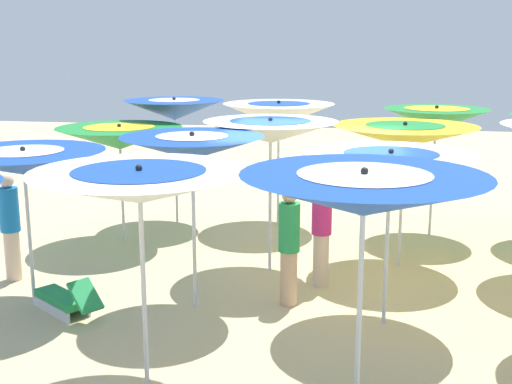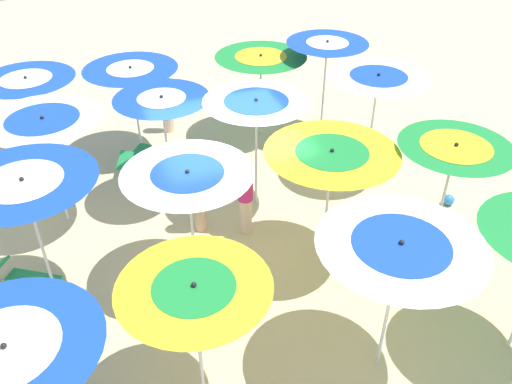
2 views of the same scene
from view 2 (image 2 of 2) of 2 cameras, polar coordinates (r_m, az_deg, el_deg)
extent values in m
cube|color=beige|center=(10.92, -2.91, -4.27)|extent=(38.89, 38.89, 0.04)
cone|color=#1947B2|center=(6.80, -24.81, -15.93)|extent=(2.18, 2.18, 0.42)
cone|color=white|center=(6.73, -25.02, -15.40)|extent=(1.22, 1.22, 0.23)
sphere|color=black|center=(6.63, -25.32, -14.61)|extent=(0.07, 0.07, 0.07)
cylinder|color=silver|center=(7.54, -5.99, -16.56)|extent=(0.05, 0.05, 2.01)
cone|color=yellow|center=(6.79, -6.51, -11.29)|extent=(1.95, 1.95, 0.44)
cone|color=#1E8C38|center=(6.71, -6.57, -10.65)|extent=(1.04, 1.04, 0.24)
sphere|color=black|center=(6.61, -6.65, -9.79)|extent=(0.07, 0.07, 0.07)
cylinder|color=silver|center=(8.02, 13.80, -12.48)|extent=(0.05, 0.05, 2.22)
cone|color=white|center=(7.26, 15.00, -6.54)|extent=(2.23, 2.23, 0.38)
cone|color=#1947B2|center=(7.20, 15.10, -6.02)|extent=(1.29, 1.29, 0.22)
sphere|color=black|center=(7.12, 15.27, -5.20)|extent=(0.07, 0.07, 0.07)
cylinder|color=silver|center=(9.43, -21.81, -5.59)|extent=(0.05, 0.05, 2.27)
cone|color=#1947B2|center=(8.79, -23.39, 0.07)|extent=(2.25, 2.25, 0.38)
cone|color=white|center=(8.74, -23.53, 0.58)|extent=(1.21, 1.21, 0.21)
sphere|color=black|center=(8.67, -23.72, 1.27)|extent=(0.07, 0.07, 0.07)
cylinder|color=silver|center=(9.30, -6.77, -4.36)|extent=(0.05, 0.05, 2.05)
cone|color=white|center=(8.69, -7.22, 0.87)|extent=(2.16, 2.16, 0.43)
cone|color=#1947B2|center=(8.64, -7.27, 1.43)|extent=(1.18, 1.18, 0.23)
sphere|color=black|center=(8.56, -7.34, 2.21)|extent=(0.07, 0.07, 0.07)
cylinder|color=silver|center=(9.71, 7.51, -2.09)|extent=(0.05, 0.05, 2.15)
cone|color=yellow|center=(9.11, 8.02, 3.32)|extent=(2.30, 2.30, 0.35)
cone|color=#1E8C38|center=(9.06, 8.06, 3.78)|extent=(1.24, 1.24, 0.19)
sphere|color=black|center=(9.00, 8.12, 4.43)|extent=(0.07, 0.07, 0.07)
cylinder|color=silver|center=(10.20, 19.08, -1.71)|extent=(0.05, 0.05, 2.22)
cone|color=#1E8C38|center=(9.61, 20.33, 3.61)|extent=(1.93, 1.93, 0.39)
cone|color=yellow|center=(9.57, 20.42, 4.02)|extent=(1.19, 1.19, 0.24)
sphere|color=black|center=(9.50, 20.60, 4.76)|extent=(0.07, 0.07, 0.07)
cylinder|color=silver|center=(11.25, -20.45, 1.58)|extent=(0.05, 0.05, 2.19)
cone|color=white|center=(10.72, -21.63, 6.47)|extent=(2.20, 2.20, 0.33)
cone|color=#1947B2|center=(10.69, -21.72, 6.80)|extent=(1.34, 1.34, 0.20)
sphere|color=black|center=(10.64, -21.86, 7.40)|extent=(0.07, 0.07, 0.07)
cylinder|color=silver|center=(11.35, -9.40, 3.99)|extent=(0.05, 0.05, 2.25)
cone|color=#1947B2|center=(10.83, -9.96, 9.09)|extent=(1.92, 1.92, 0.31)
cone|color=white|center=(10.79, -10.01, 9.49)|extent=(0.96, 0.96, 0.16)
sphere|color=black|center=(10.75, -10.06, 9.98)|extent=(0.07, 0.07, 0.07)
cylinder|color=silver|center=(11.04, 0.02, 3.57)|extent=(0.05, 0.05, 2.25)
cone|color=white|center=(10.50, 0.02, 8.83)|extent=(2.09, 2.09, 0.35)
cone|color=#1947B2|center=(10.46, 0.02, 9.19)|extent=(1.26, 1.26, 0.21)
sphere|color=black|center=(10.41, 0.02, 9.83)|extent=(0.07, 0.07, 0.07)
cylinder|color=silver|center=(12.36, 12.15, 6.31)|extent=(0.05, 0.05, 2.22)
cone|color=white|center=(11.88, 12.80, 11.00)|extent=(2.19, 2.19, 0.45)
cone|color=#1947B2|center=(11.84, 12.87, 11.46)|extent=(1.22, 1.22, 0.25)
sphere|color=black|center=(11.78, 12.96, 12.12)|extent=(0.07, 0.07, 0.07)
cylinder|color=silver|center=(13.53, -22.21, 6.50)|extent=(0.05, 0.05, 2.00)
cone|color=#1947B2|center=(13.12, -23.18, 10.33)|extent=(2.14, 2.14, 0.36)
cone|color=white|center=(13.09, -23.27, 10.68)|extent=(1.13, 1.13, 0.19)
sphere|color=black|center=(13.04, -23.39, 11.15)|extent=(0.07, 0.07, 0.07)
cylinder|color=silver|center=(13.35, -12.58, 8.05)|extent=(0.05, 0.05, 2.03)
cone|color=#1947B2|center=(12.94, -13.16, 12.04)|extent=(2.18, 2.18, 0.32)
cone|color=white|center=(12.91, -13.21, 12.40)|extent=(1.08, 1.08, 0.16)
sphere|color=black|center=(12.87, -13.27, 12.83)|extent=(0.07, 0.07, 0.07)
cylinder|color=silver|center=(13.88, 0.49, 9.76)|extent=(0.05, 0.05, 1.93)
cone|color=#1E8C38|center=(13.50, 0.51, 13.46)|extent=(2.26, 2.26, 0.40)
cone|color=yellow|center=(13.46, 0.51, 13.83)|extent=(1.27, 1.27, 0.23)
sphere|color=black|center=(13.41, 0.52, 14.38)|extent=(0.07, 0.07, 0.07)
cylinder|color=silver|center=(13.85, 7.19, 10.27)|extent=(0.05, 0.05, 2.30)
cone|color=#1947B2|center=(13.41, 7.56, 14.72)|extent=(1.98, 1.98, 0.39)
cone|color=white|center=(13.38, 7.59, 15.13)|extent=(1.02, 1.02, 0.20)
sphere|color=black|center=(13.34, 7.64, 15.64)|extent=(0.07, 0.07, 0.07)
cube|color=silver|center=(14.21, -23.46, 3.21)|extent=(0.97, 0.26, 0.14)
cube|color=silver|center=(13.95, -23.74, 2.53)|extent=(0.97, 0.26, 0.14)
cube|color=green|center=(14.02, -23.71, 3.29)|extent=(1.03, 0.53, 0.10)
cube|color=silver|center=(13.44, -12.99, 3.55)|extent=(0.55, 0.78, 0.14)
cube|color=silver|center=(13.30, -11.77, 3.38)|extent=(0.55, 0.78, 0.14)
cube|color=green|center=(13.31, -12.45, 3.90)|extent=(0.78, 0.94, 0.10)
cube|color=green|center=(12.72, -13.80, 3.24)|extent=(0.49, 0.50, 0.35)
cube|color=olive|center=(10.53, -22.00, -8.55)|extent=(0.84, 0.54, 0.14)
cube|color=olive|center=(10.36, -22.84, -9.62)|extent=(0.84, 0.54, 0.14)
cube|color=green|center=(10.37, -22.56, -8.60)|extent=(0.98, 0.77, 0.10)
cylinder|color=beige|center=(10.64, -1.10, -2.52)|extent=(0.24, 0.24, 0.81)
cylinder|color=#D82672|center=(10.20, -1.15, 0.87)|extent=(0.30, 0.30, 0.71)
sphere|color=beige|center=(9.94, -1.18, 3.09)|extent=(0.22, 0.22, 0.22)
cylinder|color=#D8A87F|center=(10.78, -5.95, -2.28)|extent=(0.24, 0.24, 0.79)
cylinder|color=green|center=(10.35, -6.20, 0.96)|extent=(0.30, 0.30, 0.69)
sphere|color=#D8A87F|center=(10.10, -6.36, 3.07)|extent=(0.21, 0.21, 0.21)
cylinder|color=beige|center=(14.45, -9.27, 7.83)|extent=(0.24, 0.24, 0.78)
cylinder|color=#1972BF|center=(14.14, -9.55, 10.47)|extent=(0.30, 0.30, 0.68)
sphere|color=beige|center=(13.96, -9.73, 12.14)|extent=(0.21, 0.21, 0.21)
sphere|color=#337FE5|center=(12.28, 19.85, -0.79)|extent=(0.24, 0.24, 0.24)
camera|label=1|loc=(10.65, -57.84, -0.21)|focal=46.60mm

